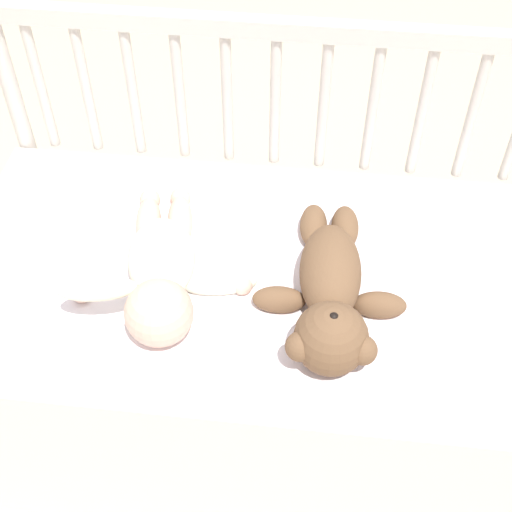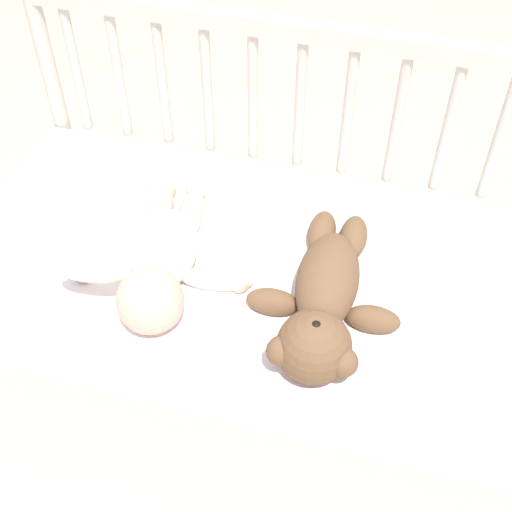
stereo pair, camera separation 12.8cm
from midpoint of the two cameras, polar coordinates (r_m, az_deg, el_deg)
ground_plane at (r=1.72m, az=-2.15°, el=-12.00°), size 12.00×12.00×0.00m
crib_mattress at (r=1.52m, az=-2.40°, el=-7.50°), size 1.15×0.62×0.48m
crib_rail at (r=1.50m, az=-0.98°, el=10.48°), size 1.15×0.04×0.81m
blanket at (r=1.32m, az=-3.85°, el=-2.21°), size 0.82×0.52×0.01m
teddy_bear at (r=1.24m, az=3.03°, el=-3.23°), size 0.27×0.41×0.13m
baby at (r=1.29m, az=-10.41°, el=-1.33°), size 0.34×0.40×0.12m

